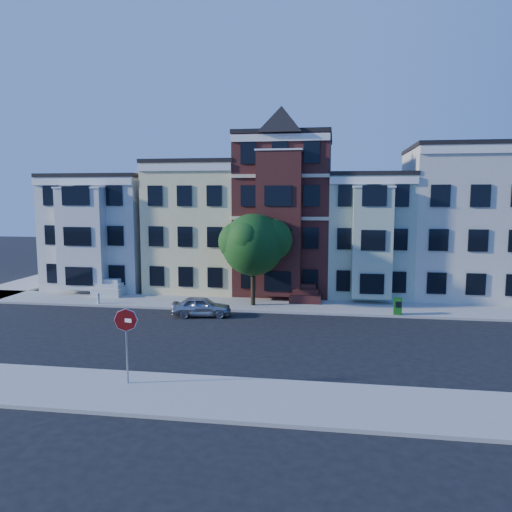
% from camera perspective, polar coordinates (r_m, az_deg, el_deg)
% --- Properties ---
extents(ground, '(120.00, 120.00, 0.00)m').
position_cam_1_polar(ground, '(26.88, 0.30, -9.51)').
color(ground, black).
extents(far_sidewalk, '(60.00, 4.00, 0.15)m').
position_cam_1_polar(far_sidewalk, '(34.54, 2.28, -5.68)').
color(far_sidewalk, '#9E9B93').
rests_on(far_sidewalk, ground).
extents(near_sidewalk, '(60.00, 4.00, 0.15)m').
position_cam_1_polar(near_sidewalk, '(19.42, -3.36, -15.87)').
color(near_sidewalk, '#9E9B93').
rests_on(near_sidewalk, ground).
extents(house_white, '(8.00, 9.00, 9.00)m').
position_cam_1_polar(house_white, '(44.32, -16.33, 2.61)').
color(house_white, beige).
rests_on(house_white, ground).
extents(house_yellow, '(7.00, 9.00, 10.00)m').
position_cam_1_polar(house_yellow, '(41.52, -6.29, 3.27)').
color(house_yellow, '#F3DF98').
rests_on(house_yellow, ground).
extents(house_brown, '(7.00, 9.00, 12.00)m').
position_cam_1_polar(house_brown, '(40.21, 3.39, 4.61)').
color(house_brown, '#401815').
rests_on(house_brown, ground).
extents(house_green, '(6.00, 9.00, 9.00)m').
position_cam_1_polar(house_green, '(40.20, 12.65, 2.31)').
color(house_green, '#A6B79D').
rests_on(house_green, ground).
extents(house_cream, '(8.00, 9.00, 11.00)m').
position_cam_1_polar(house_cream, '(41.20, 22.46, 3.46)').
color(house_cream, beige).
rests_on(house_cream, ground).
extents(street_tree, '(8.82, 8.82, 7.73)m').
position_cam_1_polar(street_tree, '(33.75, -0.35, 0.81)').
color(street_tree, '#214F1B').
rests_on(street_tree, far_sidewalk).
extents(parked_car, '(3.89, 2.03, 1.26)m').
position_cam_1_polar(parked_car, '(31.90, -6.24, -5.75)').
color(parked_car, '#ABADB4').
rests_on(parked_car, ground).
extents(newspaper_box, '(0.55, 0.51, 1.06)m').
position_cam_1_polar(newspaper_box, '(32.79, 15.90, -5.54)').
color(newspaper_box, '#125516').
rests_on(newspaper_box, far_sidewalk).
extents(fire_hydrant, '(0.26, 0.26, 0.60)m').
position_cam_1_polar(fire_hydrant, '(36.45, -17.57, -4.73)').
color(fire_hydrant, beige).
rests_on(fire_hydrant, far_sidewalk).
extents(stop_sign, '(0.95, 0.29, 3.44)m').
position_cam_1_polar(stop_sign, '(20.66, -14.57, -9.41)').
color(stop_sign, '#B2120E').
rests_on(stop_sign, near_sidewalk).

